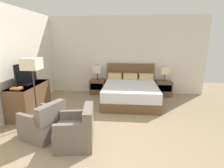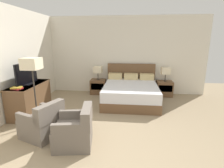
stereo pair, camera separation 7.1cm
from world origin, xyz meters
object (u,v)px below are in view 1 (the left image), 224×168
(table_lamp_left, at_px, (97,70))
(armchair_by_window, at_px, (44,124))
(dresser, at_px, (30,99))
(table_lamp_right, at_px, (165,71))
(nightstand_right, at_px, (164,88))
(book_red_cover, at_px, (17,89))
(armchair_companion, at_px, (77,131))
(bed, at_px, (130,92))
(nightstand_left, at_px, (98,87))
(floor_lamp, at_px, (32,69))
(tv, at_px, (26,74))
(book_blue_cover, at_px, (16,88))

(table_lamp_left, xyz_separation_m, armchair_by_window, (-0.58, -3.08, -0.62))
(dresser, bearing_deg, table_lamp_right, 27.14)
(nightstand_right, bearing_deg, table_lamp_right, 90.00)
(book_red_cover, height_order, armchair_companion, book_red_cover)
(bed, bearing_deg, nightstand_right, 31.20)
(table_lamp_right, bearing_deg, nightstand_right, -90.00)
(nightstand_left, xyz_separation_m, armchair_by_window, (-0.58, -3.08, 0.02))
(nightstand_right, relative_size, floor_lamp, 0.35)
(nightstand_right, distance_m, armchair_companion, 3.98)
(nightstand_right, relative_size, table_lamp_left, 1.12)
(bed, bearing_deg, armchair_companion, -111.77)
(tv, distance_m, floor_lamp, 0.80)
(nightstand_left, xyz_separation_m, tv, (-1.48, -2.02, 0.83))
(tv, relative_size, book_blue_cover, 4.10)
(nightstand_left, height_order, armchair_companion, armchair_companion)
(nightstand_right, distance_m, book_red_cover, 4.64)
(nightstand_right, relative_size, tv, 0.61)
(bed, bearing_deg, book_red_cover, -146.84)
(table_lamp_right, relative_size, armchair_by_window, 0.55)
(table_lamp_left, distance_m, tv, 2.52)
(book_blue_cover, bearing_deg, bed, 33.00)
(table_lamp_right, bearing_deg, bed, -148.75)
(table_lamp_left, bearing_deg, book_red_cover, -120.72)
(book_red_cover, relative_size, floor_lamp, 0.13)
(nightstand_left, height_order, tv, tv)
(bed, xyz_separation_m, tv, (-2.69, -1.29, 0.78))
(bed, height_order, armchair_by_window, bed)
(dresser, distance_m, armchair_companion, 2.12)
(tv, xyz_separation_m, armchair_companion, (1.66, -1.27, -0.82))
(table_lamp_right, distance_m, tv, 4.39)
(bed, xyz_separation_m, armchair_by_window, (-1.78, -2.35, -0.03))
(table_lamp_right, bearing_deg, book_red_cover, -147.42)
(tv, height_order, book_blue_cover, tv)
(dresser, xyz_separation_m, book_red_cover, (0.01, -0.48, 0.41))
(nightstand_right, height_order, table_lamp_right, table_lamp_right)
(table_lamp_right, relative_size, book_blue_cover, 2.23)
(book_red_cover, bearing_deg, bed, 33.16)
(table_lamp_right, distance_m, book_red_cover, 4.61)
(tv, xyz_separation_m, book_red_cover, (0.01, -0.46, -0.27))
(nightstand_right, bearing_deg, table_lamp_left, 179.97)
(table_lamp_left, height_order, book_red_cover, table_lamp_left)
(table_lamp_right, height_order, dresser, table_lamp_right)
(book_red_cover, xyz_separation_m, floor_lamp, (0.50, -0.11, 0.51))
(nightstand_left, distance_m, dresser, 2.49)
(table_lamp_left, distance_m, dresser, 2.54)
(armchair_by_window, bearing_deg, floor_lamp, 129.55)
(bed, xyz_separation_m, floor_lamp, (-2.18, -1.86, 1.03))
(bed, xyz_separation_m, nightstand_left, (-1.20, 0.73, -0.05))
(armchair_by_window, relative_size, armchair_companion, 1.12)
(table_lamp_right, bearing_deg, tv, -152.53)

